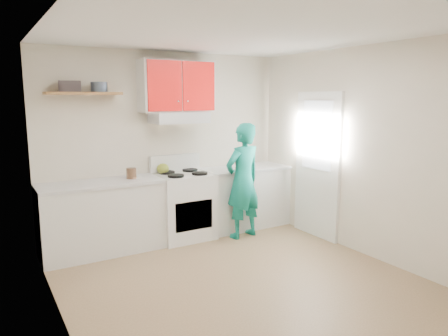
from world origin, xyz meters
TOP-DOWN VIEW (x-y plane):
  - floor at (0.00, 0.00)m, footprint 3.80×3.80m
  - ceiling at (0.00, 0.00)m, footprint 3.60×3.80m
  - back_wall at (0.00, 1.90)m, footprint 3.60×0.04m
  - front_wall at (0.00, -1.90)m, footprint 3.60×0.04m
  - left_wall at (-1.80, 0.00)m, footprint 0.04×3.80m
  - right_wall at (1.80, 0.00)m, footprint 0.04×3.80m
  - door at (1.78, 0.70)m, footprint 0.05×0.85m
  - door_glass at (1.75, 0.70)m, footprint 0.01×0.55m
  - counter_left at (-1.04, 1.60)m, footprint 1.52×0.60m
  - counter_right at (1.14, 1.60)m, footprint 1.32×0.60m
  - stove at (0.10, 1.57)m, footprint 0.76×0.65m
  - range_hood at (0.10, 1.68)m, footprint 0.76×0.44m
  - upper_cabinets at (0.10, 1.73)m, footprint 1.02×0.33m
  - shelf at (-1.15, 1.75)m, footprint 0.90×0.30m
  - books at (-1.31, 1.74)m, footprint 0.29×0.24m
  - tin at (-0.96, 1.72)m, footprint 0.21×0.21m
  - kettle at (-0.14, 1.72)m, footprint 0.21×0.21m
  - crock at (-0.63, 1.62)m, footprint 0.16×0.16m
  - cutting_board at (0.96, 1.48)m, footprint 0.32×0.27m
  - silicone_mat at (1.52, 1.62)m, footprint 0.38×0.35m
  - person at (0.84, 1.19)m, footprint 0.65×0.49m

SIDE VIEW (x-z plane):
  - floor at x=0.00m, z-range 0.00..0.00m
  - counter_left at x=-1.04m, z-range 0.00..0.90m
  - counter_right at x=1.14m, z-range 0.00..0.90m
  - stove at x=0.10m, z-range 0.00..0.92m
  - person at x=0.84m, z-range 0.00..1.63m
  - silicone_mat at x=1.52m, z-range 0.90..0.91m
  - cutting_board at x=0.96m, z-range 0.90..0.92m
  - crock at x=-0.63m, z-range 0.90..1.06m
  - kettle at x=-0.14m, z-range 0.92..1.07m
  - door at x=1.78m, z-range 0.00..2.05m
  - back_wall at x=0.00m, z-range 0.00..2.60m
  - front_wall at x=0.00m, z-range 0.00..2.60m
  - left_wall at x=-1.80m, z-range 0.00..2.60m
  - right_wall at x=1.80m, z-range 0.00..2.60m
  - door_glass at x=1.75m, z-range 0.98..1.92m
  - range_hood at x=0.10m, z-range 1.62..1.77m
  - shelf at x=-1.15m, z-range 2.00..2.04m
  - tin at x=-0.96m, z-range 2.04..2.16m
  - books at x=-1.31m, z-range 2.04..2.17m
  - upper_cabinets at x=0.10m, z-range 1.77..2.47m
  - ceiling at x=0.00m, z-range 2.58..2.62m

